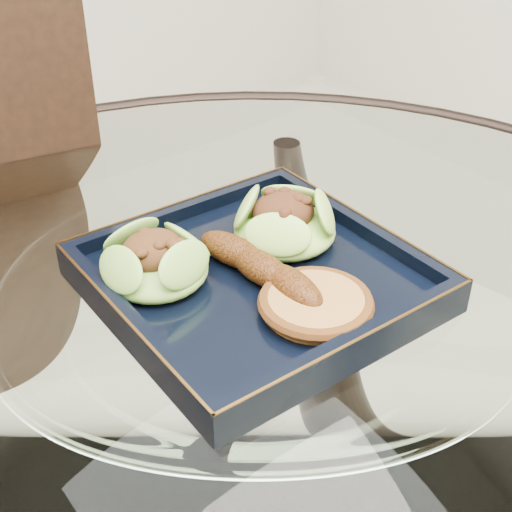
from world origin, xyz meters
TOP-DOWN VIEW (x-y plane):
  - dining_table at (-0.00, -0.00)m, footprint 1.13×1.13m
  - navy_plate at (0.04, 0.05)m, footprint 0.28×0.28m
  - lettuce_wrap_left at (-0.04, 0.10)m, footprint 0.12×0.12m
  - lettuce_wrap_right at (0.10, 0.07)m, footprint 0.13×0.13m
  - roasted_plantain at (0.04, 0.04)m, footprint 0.04×0.15m
  - crumb_patty at (0.04, -0.03)m, footprint 0.09×0.09m

SIDE VIEW (x-z plane):
  - dining_table at x=0.00m, z-range 0.21..0.98m
  - navy_plate at x=0.04m, z-range 0.76..0.78m
  - crumb_patty at x=0.04m, z-range 0.78..0.80m
  - roasted_plantain at x=0.04m, z-range 0.78..0.81m
  - lettuce_wrap_left at x=-0.04m, z-range 0.78..0.82m
  - lettuce_wrap_right at x=0.10m, z-range 0.78..0.82m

